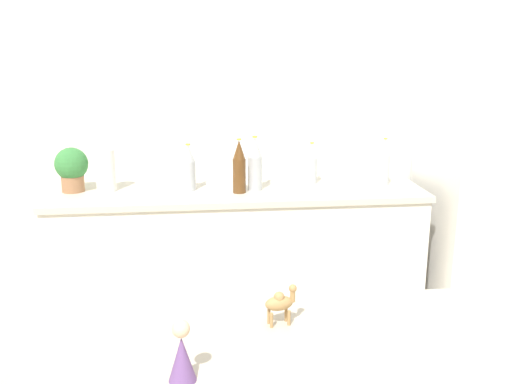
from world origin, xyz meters
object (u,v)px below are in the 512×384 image
Objects in this scene: paper_towel_roll at (106,170)px; wise_man_figurine_blue at (182,355)px; refrigerator at (501,196)px; back_bottle_1 at (255,164)px; back_bottle_2 at (239,167)px; back_bottle_0 at (189,168)px; back_bottle_3 at (384,163)px; potted_plant at (72,168)px; back_bottle_4 at (312,164)px; camel_figurine at (280,302)px.

paper_towel_roll is 2.13m from wise_man_figurine_blue.
refrigerator reaches higher than back_bottle_1.
back_bottle_1 is 1.01× the size of back_bottle_2.
back_bottle_3 reaches higher than back_bottle_0.
back_bottle_1 reaches higher than back_bottle_3.
refrigerator is 2.55m from potted_plant.
back_bottle_4 is (0.45, 0.18, -0.03)m from back_bottle_2.
back_bottle_1 is 1.77m from camel_figurine.
potted_plant is at bearing -177.99° from back_bottle_4.
refrigerator is 1.61m from back_bottle_2.
back_bottle_0 reaches higher than back_bottle_4.
back_bottle_2 is at bearing 89.29° from camel_figurine.
paper_towel_roll is at bearing 177.87° from refrigerator.
paper_towel_roll is 0.85× the size of back_bottle_3.
camel_figurine is at bearing -116.34° from back_bottle_3.
back_bottle_0 is at bearing -3.06° from paper_towel_roll.
refrigerator reaches higher than back_bottle_3.
back_bottle_2 reaches higher than wise_man_figurine_blue.
camel_figurine is (-0.02, -1.71, -0.01)m from back_bottle_2.
paper_towel_roll is 0.77m from back_bottle_2.
back_bottle_3 is 2.01m from camel_figurine.
paper_towel_roll is 1.63m from back_bottle_3.
back_bottle_1 is at bearing -4.02° from potted_plant.
back_bottle_0 is 1.83m from camel_figurine.
back_bottle_1 is at bearing 86.24° from camel_figurine.
back_bottle_3 is at bearing 5.70° from back_bottle_2.
back_bottle_1 is at bearing -4.44° from paper_towel_roll.
camel_figurine is (-0.89, -1.80, 0.00)m from back_bottle_3.
back_bottle_3 reaches higher than paper_towel_roll.
back_bottle_3 reaches higher than camel_figurine.
camel_figurine is 0.36m from wise_man_figurine_blue.
back_bottle_2 is at bearing 81.75° from wise_man_figurine_blue.
wise_man_figurine_blue is (-1.88, -1.99, 0.21)m from refrigerator.
back_bottle_2 is (-0.09, -0.05, -0.00)m from back_bottle_1.
wise_man_figurine_blue is at bearing -133.34° from refrigerator.
back_bottle_1 is 0.38m from back_bottle_4.
back_bottle_1 reaches higher than back_bottle_0.
paper_towel_roll is 0.90× the size of back_bottle_0.
refrigerator is at bearing 1.15° from back_bottle_2.
refrigerator is 2.39m from camel_figurine.
refrigerator is 1.17m from back_bottle_4.
back_bottle_2 is 2.74× the size of camel_figurine.
back_bottle_1 is 0.11m from back_bottle_2.
back_bottle_0 reaches higher than wise_man_figurine_blue.
back_bottle_4 is at bearing 172.87° from refrigerator.
back_bottle_0 is 1.79× the size of wise_man_figurine_blue.
back_bottle_3 reaches higher than back_bottle_4.
back_bottle_2 is at bearing -158.76° from back_bottle_4.
back_bottle_2 is at bearing -150.64° from back_bottle_1.
back_bottle_1 reaches higher than wise_man_figurine_blue.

